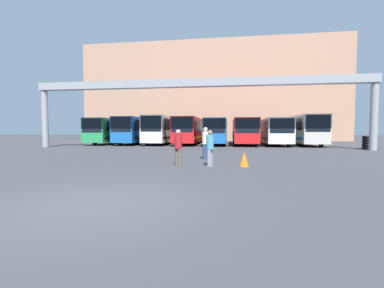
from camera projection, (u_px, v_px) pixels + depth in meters
ground_plane at (93, 204)px, 5.87m from camera, size 200.00×200.00×0.00m
building_backdrop at (212, 95)px, 48.67m from camera, size 45.15×12.00×16.95m
overhead_gantry at (195, 90)px, 23.59m from camera, size 31.10×0.80×6.39m
bus_slot_0 at (116, 130)px, 33.76m from camera, size 2.55×12.05×3.10m
bus_slot_1 at (138, 129)px, 32.64m from camera, size 2.51×10.73×3.23m
bus_slot_2 at (163, 129)px, 32.02m from camera, size 2.48×10.41×3.34m
bus_slot_3 at (191, 129)px, 32.54m from camera, size 2.50×12.38×3.18m
bus_slot_4 at (217, 130)px, 31.67m from camera, size 2.45×11.55×3.00m
bus_slot_5 at (244, 130)px, 31.23m from camera, size 2.58×11.60×3.01m
bus_slot_6 at (273, 130)px, 30.00m from camera, size 2.59×10.04×2.99m
bus_slot_7 at (303, 129)px, 29.67m from camera, size 2.51×10.33×3.30m
pedestrian_mid_left at (205, 142)px, 14.98m from camera, size 0.39×0.39×1.87m
pedestrian_near_right at (178, 146)px, 12.28m from camera, size 0.36×0.36×1.72m
pedestrian_mid_right at (210, 147)px, 11.97m from camera, size 0.35×0.35×1.69m
traffic_cone at (244, 159)px, 11.93m from camera, size 0.45×0.45×0.67m
tire_stack at (369, 143)px, 23.14m from camera, size 1.04×1.04×1.20m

